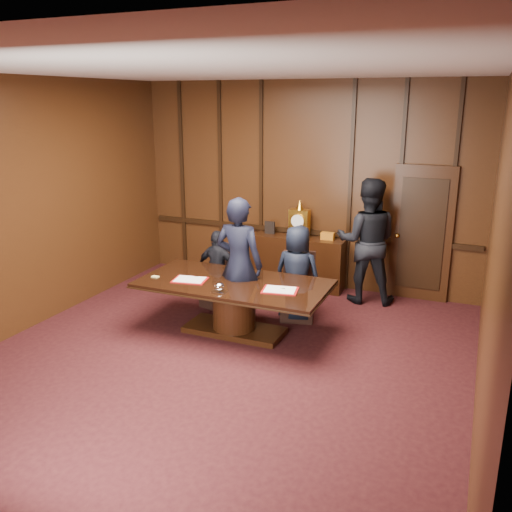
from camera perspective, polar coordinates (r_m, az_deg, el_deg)
The scene contains 13 objects.
room at distance 6.32m, azimuth -3.77°, elevation 2.81°, with size 7.00×7.04×3.50m.
sideboard at distance 9.46m, azimuth 4.50°, elevation -0.42°, with size 1.60×0.45×1.54m.
conference_table at distance 7.57m, azimuth -2.33°, elevation -4.51°, with size 2.62×1.32×0.76m.
folder_left at distance 7.58m, azimuth -6.97°, elevation -2.50°, with size 0.51×0.41×0.02m.
folder_right at distance 7.14m, azimuth 2.55°, elevation -3.60°, with size 0.51×0.41×0.02m.
inkstand at distance 7.08m, azimuth -3.91°, elevation -3.38°, with size 0.20×0.14×0.12m.
notepad at distance 7.79m, azimuth -10.56°, elevation -2.16°, with size 0.10×0.07×0.01m, color #D7BA69.
chair_left at distance 8.65m, azimuth -3.70°, elevation -3.37°, with size 0.58×0.58×0.99m.
chair_right at distance 8.18m, azimuth 4.42°, elevation -4.54°, with size 0.58×0.58×0.99m.
signatory_left at distance 8.48m, azimuth -4.01°, elevation -1.43°, with size 0.73×0.30×1.24m, color black.
signatory_right at distance 7.97m, azimuth 4.35°, elevation -1.85°, with size 0.70×0.46×1.44m, color black.
witness_left at distance 7.58m, azimuth -1.79°, elevation -0.91°, with size 0.70×0.46×1.91m, color black.
witness_right at distance 8.81m, azimuth 11.60°, elevation 1.56°, with size 0.98×0.76×2.01m, color black.
Camera 1 is at (2.84, -5.35, 3.19)m, focal length 38.00 mm.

